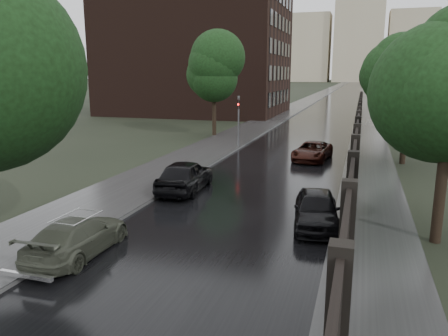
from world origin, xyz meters
TOP-DOWN VIEW (x-y plane):
  - ground at (0.00, 0.00)m, footprint 800.00×800.00m
  - road at (0.00, 190.00)m, footprint 8.00×420.00m
  - sidewalk_left at (-6.00, 190.00)m, footprint 4.00×420.00m
  - verge_right at (5.50, 190.00)m, footprint 3.00×420.00m
  - fence_right at (4.60, 32.01)m, footprint 0.45×75.72m
  - tree_left_far at (-8.00, 30.00)m, footprint 4.25×4.25m
  - tree_right_b at (7.50, 22.00)m, footprint 4.08×4.08m
  - tree_right_c at (7.50, 40.00)m, footprint 4.08×4.08m
  - traffic_light at (-4.30, 24.99)m, footprint 0.16×0.32m
  - brick_building at (-18.00, 52.00)m, footprint 24.00×18.00m
  - stalinist_tower at (0.00, 300.00)m, footprint 92.00×30.00m
  - volga_sedan at (-3.60, 3.39)m, footprint 1.87×4.31m
  - hatchback_left at (-3.28, 11.59)m, footprint 2.16×4.75m
  - car_right_near at (3.40, 8.35)m, footprint 2.15×4.26m
  - car_right_far at (1.83, 21.36)m, footprint 2.56×4.69m

SIDE VIEW (x-z plane):
  - ground at x=0.00m, z-range 0.00..0.00m
  - road at x=0.00m, z-range 0.00..0.02m
  - verge_right at x=5.50m, z-range 0.00..0.08m
  - sidewalk_left at x=-6.00m, z-range 0.00..0.16m
  - volga_sedan at x=-3.60m, z-range 0.00..1.23m
  - car_right_far at x=1.83m, z-range 0.00..1.25m
  - car_right_near at x=3.40m, z-range 0.00..1.39m
  - hatchback_left at x=-3.28m, z-range 0.00..1.58m
  - fence_right at x=4.60m, z-range -0.34..2.36m
  - traffic_light at x=-4.30m, z-range 0.40..4.40m
  - tree_right_b at x=7.50m, z-range 1.44..8.46m
  - tree_right_c at x=7.50m, z-range 1.44..8.46m
  - tree_left_far at x=-8.00m, z-range 1.55..8.94m
  - brick_building at x=-18.00m, z-range 0.00..20.00m
  - stalinist_tower at x=0.00m, z-range -41.12..117.88m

